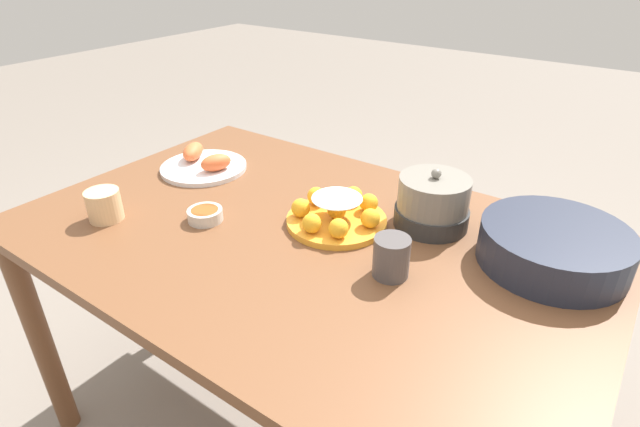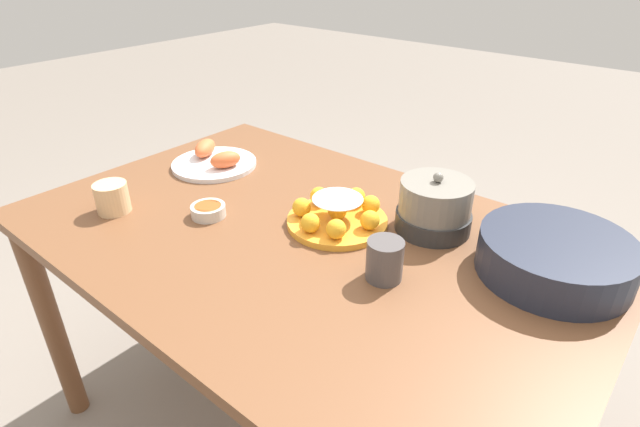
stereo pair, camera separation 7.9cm
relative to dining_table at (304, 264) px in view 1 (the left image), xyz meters
The scene contains 8 objects.
dining_table is the anchor object (origin of this frame).
cake_plate 0.15m from the dining_table, 61.63° to the left, with size 0.25×0.25×0.08m.
serving_bowl 0.57m from the dining_table, 21.82° to the left, with size 0.31×0.31×0.09m.
sauce_bowl 0.28m from the dining_table, 157.81° to the right, with size 0.09×0.09×0.03m.
seafood_platter 0.50m from the dining_table, 165.52° to the left, with size 0.26×0.26×0.06m.
cup_near 0.52m from the dining_table, 152.07° to the right, with size 0.08×0.08×0.08m.
cup_far 0.29m from the dining_table, ahead, with size 0.08×0.08×0.09m.
warming_pot 0.35m from the dining_table, 41.69° to the left, with size 0.18×0.18×0.15m.
Camera 1 is at (0.63, -0.81, 1.37)m, focal length 28.00 mm.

